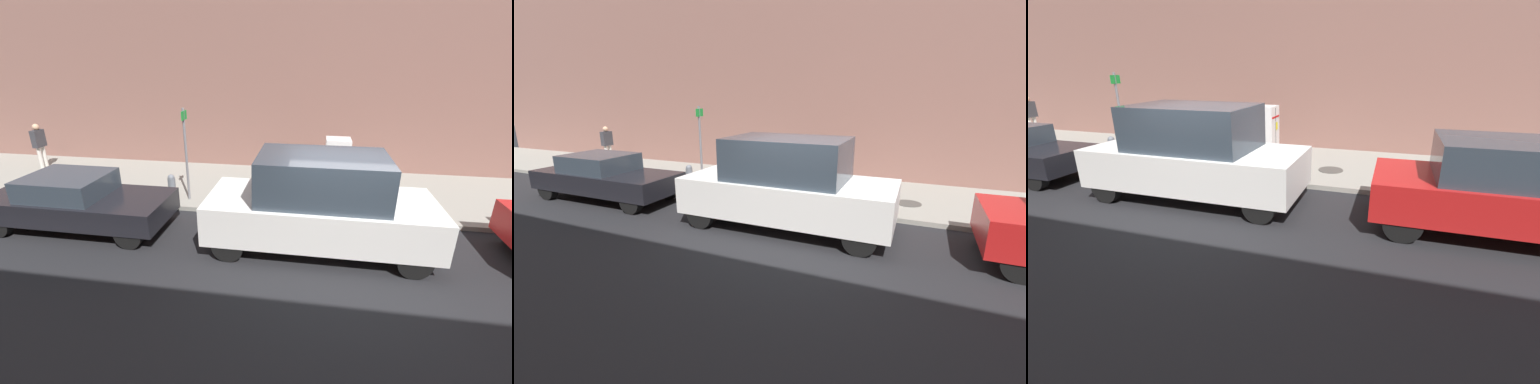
# 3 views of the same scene
# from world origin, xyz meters

# --- Properties ---
(ground_plane) EXTENTS (80.00, 80.00, 0.00)m
(ground_plane) POSITION_xyz_m (0.00, 0.00, 0.00)
(ground_plane) COLOR black
(sidewalk_slab) EXTENTS (4.12, 44.00, 0.12)m
(sidewalk_slab) POSITION_xyz_m (-3.85, 0.00, 0.06)
(sidewalk_slab) COLOR gray
(sidewalk_slab) RESTS_ON ground
(building_facade_near) EXTENTS (2.27, 39.60, 9.47)m
(building_facade_near) POSITION_xyz_m (-7.04, 0.00, 4.73)
(building_facade_near) COLOR #7F564C
(building_facade_near) RESTS_ON ground
(discarded_refrigerator) EXTENTS (0.69, 0.71, 1.70)m
(discarded_refrigerator) POSITION_xyz_m (-3.48, -0.01, 0.97)
(discarded_refrigerator) COLOR white
(discarded_refrigerator) RESTS_ON sidewalk_slab
(manhole_cover) EXTENTS (0.70, 0.70, 0.02)m
(manhole_cover) POSITION_xyz_m (-3.19, 2.09, 0.13)
(manhole_cover) COLOR #47443F
(manhole_cover) RESTS_ON sidewalk_slab
(street_sign_post) EXTENTS (0.36, 0.07, 2.63)m
(street_sign_post) POSITION_xyz_m (-2.35, -4.22, 1.59)
(street_sign_post) COLOR slate
(street_sign_post) RESTS_ON sidewalk_slab
(fire_hydrant) EXTENTS (0.22, 0.22, 0.73)m
(fire_hydrant) POSITION_xyz_m (-2.34, -4.73, 0.50)
(fire_hydrant) COLOR slate
(fire_hydrant) RESTS_ON sidewalk_slab
(trash_bag) EXTENTS (0.53, 0.53, 0.53)m
(trash_bag) POSITION_xyz_m (-4.51, -1.97, 0.39)
(trash_bag) COLOR black
(trash_bag) RESTS_ON sidewalk_slab
(pedestrian_walking_far) EXTENTS (0.48, 0.22, 1.66)m
(pedestrian_walking_far) POSITION_xyz_m (-4.30, -10.58, 1.08)
(pedestrian_walking_far) COLOR beige
(pedestrian_walking_far) RESTS_ON sidewalk_slab
(parked_sedan_dark) EXTENTS (1.78, 4.48, 1.37)m
(parked_sedan_dark) POSITION_xyz_m (-0.46, -6.40, 0.70)
(parked_sedan_dark) COLOR black
(parked_sedan_dark) RESTS_ON ground
(parked_van_white) EXTENTS (2.02, 4.88, 2.14)m
(parked_van_white) POSITION_xyz_m (-0.46, -0.52, 1.05)
(parked_van_white) COLOR silver
(parked_van_white) RESTS_ON ground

